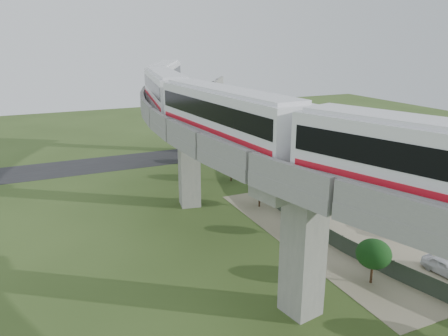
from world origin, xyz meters
The scene contains 14 objects.
ground centered at (0.00, 0.00, 0.00)m, with size 160.00×160.00×0.00m, color #33491D.
dirt_lot centered at (14.00, -2.00, 0.02)m, with size 18.00×26.00×0.04m, color gray.
asphalt_road centered at (0.00, 30.00, 0.01)m, with size 60.00×8.00×0.03m, color #232326.
viaduct centered at (3.84, 0.00, 9.05)m, with size 19.58×73.98×11.40m.
metro_train centered at (0.37, 1.78, 12.31)m, with size 11.43×61.31×3.64m.
fence centered at (9.75, 0.00, 0.75)m, with size 3.87×38.73×1.50m.
tree_0 centered at (10.78, 22.73, 2.45)m, with size 2.44×2.44×3.49m.
tree_1 centered at (8.36, 15.90, 2.43)m, with size 2.68×2.68×3.58m.
tree_2 centered at (7.34, 6.76, 2.43)m, with size 2.43×2.43×3.46m.
tree_3 centered at (7.26, -0.69, 2.04)m, with size 1.88×1.88×2.85m.
tree_4 centered at (7.52, -9.70, 2.35)m, with size 2.51×2.51×3.42m.
car_white centered at (13.44, -11.07, 0.64)m, with size 1.41×3.52×1.20m, color silver.
car_red centered at (16.12, -3.71, 0.71)m, with size 1.42×4.08×1.34m, color #A2180E.
car_dark centered at (10.91, 2.09, 0.65)m, with size 1.72×4.24×1.23m, color black.
Camera 1 is at (-13.77, -30.82, 17.15)m, focal length 35.00 mm.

